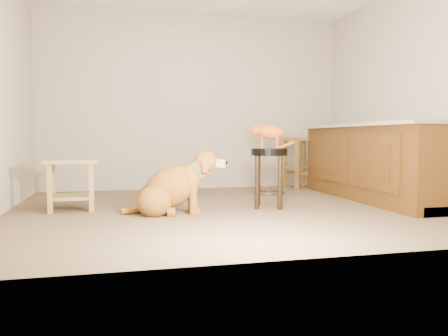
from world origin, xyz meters
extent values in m
cube|color=brown|center=(0.00, 0.00, 0.00)|extent=(4.50, 4.00, 0.01)
cube|color=#A09380|center=(0.00, 2.00, 1.30)|extent=(4.50, 0.04, 2.60)
cube|color=#A09380|center=(0.00, -2.00, 1.30)|extent=(4.50, 0.04, 2.60)
cube|color=#A09380|center=(2.25, 0.00, 1.30)|extent=(0.04, 4.00, 2.60)
cube|color=#4A2C0D|center=(1.95, 0.30, 0.45)|extent=(0.60, 2.50, 0.90)
cube|color=gray|center=(1.92, 0.30, 0.92)|extent=(0.70, 2.56, 0.04)
cube|color=black|center=(1.99, 0.30, 0.05)|extent=(0.52, 2.50, 0.10)
cube|color=#4A2C0D|center=(1.64, -0.25, 0.50)|extent=(0.02, 0.90, 0.62)
cube|color=#4A2C0D|center=(1.64, 0.85, 0.50)|extent=(0.02, 0.90, 0.62)
cube|color=#3C230A|center=(1.63, -0.25, 0.50)|extent=(0.02, 0.60, 0.40)
cube|color=#3C230A|center=(1.63, 0.85, 0.50)|extent=(0.02, 0.60, 0.40)
cylinder|color=black|center=(0.65, 0.07, 0.29)|extent=(0.05, 0.05, 0.58)
cylinder|color=black|center=(0.42, 0.15, 0.29)|extent=(0.05, 0.05, 0.58)
cylinder|color=black|center=(0.56, -0.16, 0.29)|extent=(0.05, 0.05, 0.58)
cylinder|color=black|center=(0.34, -0.07, 0.29)|extent=(0.05, 0.05, 0.58)
torus|color=black|center=(0.49, 0.00, 0.17)|extent=(0.43, 0.43, 0.03)
cylinder|color=black|center=(0.49, 0.00, 0.61)|extent=(0.40, 0.40, 0.08)
cube|color=brown|center=(1.73, 1.89, 0.36)|extent=(0.05, 0.05, 0.72)
cube|color=brown|center=(1.41, 1.84, 0.36)|extent=(0.05, 0.05, 0.72)
cube|color=brown|center=(1.79, 1.56, 0.36)|extent=(0.05, 0.05, 0.72)
cube|color=brown|center=(1.46, 1.51, 0.36)|extent=(0.05, 0.05, 0.72)
cube|color=brown|center=(1.60, 1.70, 0.74)|extent=(0.48, 0.48, 0.04)
cube|color=olive|center=(-1.41, 0.56, 0.25)|extent=(0.05, 0.05, 0.50)
cube|color=olive|center=(-1.81, 0.53, 0.25)|extent=(0.05, 0.05, 0.50)
cube|color=olive|center=(-1.39, 0.16, 0.25)|extent=(0.05, 0.05, 0.50)
cube|color=olive|center=(-1.79, 0.13, 0.25)|extent=(0.05, 0.05, 0.50)
cube|color=olive|center=(-1.60, 0.35, 0.52)|extent=(0.55, 0.55, 0.04)
cube|color=olive|center=(-1.60, 0.35, 0.14)|extent=(0.47, 0.47, 0.03)
ellipsoid|color=brown|center=(-0.75, -0.01, 0.14)|extent=(0.36, 0.30, 0.31)
ellipsoid|color=brown|center=(-0.77, -0.26, 0.14)|extent=(0.36, 0.30, 0.31)
cylinder|color=brown|center=(-0.59, 0.00, 0.04)|extent=(0.08, 0.10, 0.10)
cylinder|color=brown|center=(-0.61, -0.29, 0.04)|extent=(0.08, 0.10, 0.10)
ellipsoid|color=brown|center=(-0.60, -0.15, 0.27)|extent=(0.73, 0.42, 0.63)
ellipsoid|color=brown|center=(-0.42, -0.16, 0.35)|extent=(0.28, 0.31, 0.32)
cylinder|color=brown|center=(-0.37, -0.08, 0.18)|extent=(0.09, 0.09, 0.37)
cylinder|color=brown|center=(-0.39, -0.25, 0.18)|extent=(0.09, 0.09, 0.37)
sphere|color=brown|center=(-0.34, -0.08, 0.02)|extent=(0.10, 0.10, 0.10)
sphere|color=brown|center=(-0.36, -0.25, 0.02)|extent=(0.10, 0.10, 0.10)
cylinder|color=brown|center=(-0.34, -0.17, 0.44)|extent=(0.24, 0.18, 0.23)
ellipsoid|color=brown|center=(-0.25, -0.18, 0.53)|extent=(0.25, 0.23, 0.22)
cube|color=#9D8562|center=(-0.12, -0.19, 0.51)|extent=(0.16, 0.09, 0.10)
sphere|color=black|center=(-0.05, -0.19, 0.52)|extent=(0.05, 0.05, 0.05)
cube|color=brown|center=(-0.26, -0.07, 0.50)|extent=(0.05, 0.06, 0.17)
cube|color=brown|center=(-0.27, -0.28, 0.50)|extent=(0.05, 0.06, 0.17)
torus|color=#0B5B4C|center=(-0.34, -0.17, 0.43)|extent=(0.14, 0.22, 0.19)
cylinder|color=#D8BF4C|center=(-0.29, -0.17, 0.37)|extent=(0.01, 0.04, 0.04)
cylinder|color=brown|center=(-0.95, -0.07, 0.03)|extent=(0.30, 0.14, 0.07)
ellipsoid|color=#9A3B0F|center=(0.51, -0.01, 0.83)|extent=(0.34, 0.24, 0.19)
cylinder|color=#9A3B0F|center=(0.44, 0.06, 0.71)|extent=(0.03, 0.03, 0.12)
sphere|color=#9A3B0F|center=(0.44, 0.06, 0.67)|extent=(0.04, 0.04, 0.04)
cylinder|color=#9A3B0F|center=(0.41, -0.02, 0.71)|extent=(0.03, 0.03, 0.12)
sphere|color=#9A3B0F|center=(0.41, -0.02, 0.67)|extent=(0.04, 0.04, 0.04)
cylinder|color=#9A3B0F|center=(0.59, 0.00, 0.71)|extent=(0.03, 0.03, 0.12)
sphere|color=#9A3B0F|center=(0.59, 0.00, 0.67)|extent=(0.04, 0.04, 0.04)
cylinder|color=#9A3B0F|center=(0.56, -0.07, 0.71)|extent=(0.03, 0.03, 0.12)
sphere|color=#9A3B0F|center=(0.56, -0.07, 0.67)|extent=(0.04, 0.04, 0.04)
sphere|color=#9A3B0F|center=(0.36, 0.05, 0.85)|extent=(0.11, 0.11, 0.11)
sphere|color=#9A3B0F|center=(0.32, 0.06, 0.84)|extent=(0.04, 0.04, 0.04)
sphere|color=brown|center=(0.30, 0.07, 0.84)|extent=(0.02, 0.02, 0.02)
cone|color=#9A3B0F|center=(0.38, 0.07, 0.91)|extent=(0.06, 0.06, 0.05)
cone|color=#C66B60|center=(0.38, 0.08, 0.90)|extent=(0.03, 0.03, 0.03)
cone|color=#9A3B0F|center=(0.36, 0.01, 0.91)|extent=(0.06, 0.06, 0.05)
cone|color=#C66B60|center=(0.36, 0.01, 0.90)|extent=(0.03, 0.03, 0.03)
cylinder|color=#9A3B0F|center=(0.67, -0.02, 0.68)|extent=(0.23, 0.05, 0.11)
camera|label=1|loc=(-1.09, -4.53, 0.77)|focal=35.00mm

